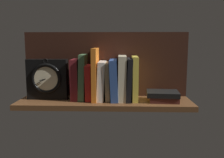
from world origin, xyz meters
TOP-DOWN VIEW (x-y plane):
  - ground_plane at (0.00, 0.00)cm, footprint 84.27×22.60cm
  - back_panel at (0.00, 10.70)cm, footprint 84.27×1.20cm
  - book_maroon_dawkins at (-14.38, 1.81)cm, footprint 3.85×12.01cm
  - book_green_romantic at (-10.83, 1.81)cm, footprint 3.65×12.12cm
  - book_red_requiem at (-7.61, 1.81)cm, footprint 3.23×13.68cm
  - book_orange_pandolfini at (-4.69, 1.81)cm, footprint 2.38×16.52cm
  - book_white_catcher at (-1.60, 1.81)cm, footprint 4.08×14.88cm
  - book_tan_shortstories at (1.41, 1.81)cm, footprint 2.78×13.12cm
  - book_blue_modern at (4.53, 1.81)cm, footprint 4.45×16.59cm
  - book_cream_twain at (8.49, 1.81)cm, footprint 3.95×15.95cm
  - book_black_skeptic at (11.87, 1.81)cm, footprint 3.19×16.54cm
  - book_yellow_seinlanguage at (14.69, 1.81)cm, footprint 2.80×15.21cm
  - framed_clock at (-28.60, 1.67)cm, footprint 19.88×6.08cm
  - book_stack_side at (28.22, -0.94)cm, footprint 15.87×13.22cm

SIDE VIEW (x-z plane):
  - ground_plane at x=0.00cm, z-range -2.50..0.00cm
  - book_stack_side at x=28.22cm, z-range 0.07..4.94cm
  - book_red_requiem at x=-7.61cm, z-range -0.02..17.17cm
  - book_tan_shortstories at x=1.41cm, z-range -0.03..18.53cm
  - book_white_catcher at x=-1.60cm, z-range -0.06..18.92cm
  - book_blue_modern at x=4.53cm, z-range -0.07..19.85cm
  - book_maroon_dawkins at x=-14.38cm, z-range -0.02..19.95cm
  - framed_clock at x=-28.60cm, z-range -0.11..20.27cm
  - book_black_skeptic at x=11.87cm, z-range -0.04..20.46cm
  - book_yellow_seinlanguage at x=14.69cm, z-range -0.01..21.36cm
  - book_cream_twain at x=8.49cm, z-range -0.01..21.66cm
  - book_green_romantic at x=-10.83cm, z-range -0.04..22.29cm
  - book_orange_pandolfini at x=-4.69cm, z-range 0.00..25.30cm
  - back_panel at x=0.00cm, z-range 0.00..33.28cm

